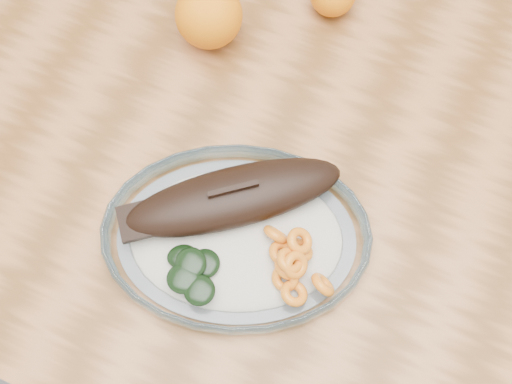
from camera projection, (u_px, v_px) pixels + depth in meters
ground at (268, 275)px, 1.53m from camera, size 3.00×3.00×0.00m
dining_table at (277, 168)px, 0.92m from camera, size 1.20×0.80×0.75m
plated_meal at (236, 234)px, 0.76m from camera, size 0.73×0.73×0.08m
orange_left at (209, 15)px, 0.84m from camera, size 0.09×0.09×0.09m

